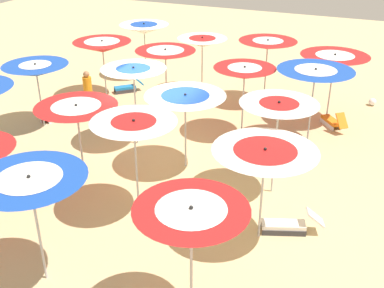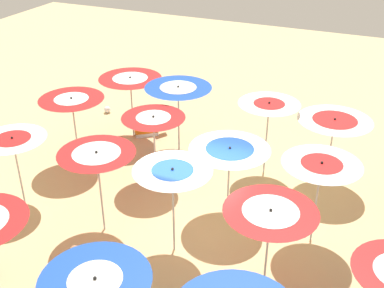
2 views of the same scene
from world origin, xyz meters
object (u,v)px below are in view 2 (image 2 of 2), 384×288
(beach_umbrella_11, at_px, (270,217))
(beach_umbrella_17, at_px, (96,287))
(beach_umbrella_6, at_px, (321,169))
(beach_ball, at_px, (107,109))
(beach_umbrella_1, at_px, (334,124))
(beach_umbrella_4, at_px, (130,82))
(beach_umbrella_7, at_px, (230,155))
(beachgoer_2, at_px, (78,275))
(lounger_1, at_px, (149,130))
(beach_umbrella_14, at_px, (13,144))
(beach_umbrella_2, at_px, (269,109))
(beach_umbrella_9, at_px, (72,103))
(lounger_3, at_px, (316,165))
(beach_umbrella_3, at_px, (178,92))
(beach_umbrella_8, at_px, (154,122))
(beach_umbrella_12, at_px, (173,176))
(beach_umbrella_13, at_px, (97,158))

(beach_umbrella_11, xyz_separation_m, beach_umbrella_17, (2.38, 3.27, -0.04))
(beach_umbrella_6, xyz_separation_m, beach_ball, (9.38, -4.73, -2.10))
(beach_umbrella_1, bearing_deg, beach_umbrella_6, 92.66)
(beach_umbrella_4, height_order, beach_umbrella_7, beach_umbrella_4)
(beachgoer_2, bearing_deg, lounger_1, 177.41)
(beach_umbrella_14, bearing_deg, beach_umbrella_7, -162.23)
(beach_umbrella_17, relative_size, beachgoer_2, 1.31)
(beach_umbrella_2, bearing_deg, beachgoer_2, 72.70)
(beach_umbrella_17, bearing_deg, beach_umbrella_6, -119.97)
(beachgoer_2, xyz_separation_m, beach_ball, (5.05, -9.06, -0.74))
(beach_umbrella_4, distance_m, beach_umbrella_14, 5.13)
(beach_umbrella_2, bearing_deg, beach_umbrella_9, 17.46)
(beach_umbrella_2, relative_size, lounger_1, 2.19)
(beach_umbrella_11, height_order, lounger_3, beach_umbrella_11)
(beach_umbrella_3, distance_m, beach_umbrella_8, 2.13)
(beach_umbrella_14, bearing_deg, lounger_1, -104.95)
(beach_umbrella_4, relative_size, beachgoer_2, 1.41)
(beach_umbrella_17, height_order, beachgoer_2, beach_umbrella_17)
(beach_umbrella_2, height_order, beach_umbrella_14, beach_umbrella_2)
(beach_umbrella_6, relative_size, beach_umbrella_12, 0.98)
(beach_umbrella_17, bearing_deg, beach_umbrella_13, -57.32)
(beach_umbrella_1, xyz_separation_m, beach_ball, (9.24, -1.71, -1.93))
(beach_umbrella_7, height_order, lounger_3, beach_umbrella_7)
(beach_umbrella_3, bearing_deg, beach_umbrella_1, 179.10)
(beach_umbrella_2, distance_m, beach_umbrella_14, 7.61)
(beach_umbrella_1, relative_size, beach_umbrella_13, 0.92)
(beach_umbrella_8, height_order, beach_umbrella_13, beach_umbrella_13)
(beach_umbrella_17, bearing_deg, beach_umbrella_4, -63.87)
(beach_umbrella_7, bearing_deg, beach_umbrella_14, 17.77)
(beach_umbrella_4, height_order, beach_umbrella_11, beach_umbrella_4)
(beach_ball, bearing_deg, beach_umbrella_17, 122.01)
(beach_umbrella_2, xyz_separation_m, beach_umbrella_12, (1.09, 4.61, -0.02))
(beach_umbrella_13, bearing_deg, beach_umbrella_12, -179.85)
(beach_umbrella_1, height_order, beach_umbrella_12, beach_umbrella_12)
(beach_umbrella_17, distance_m, beachgoer_2, 1.94)
(beach_umbrella_9, relative_size, beach_umbrella_12, 0.97)
(beach_umbrella_1, distance_m, beach_umbrella_14, 9.38)
(beach_umbrella_8, height_order, beach_umbrella_14, beach_umbrella_8)
(beach_umbrella_13, bearing_deg, beach_umbrella_17, 122.68)
(beach_umbrella_2, height_order, beach_umbrella_3, beach_umbrella_2)
(beach_umbrella_6, bearing_deg, beach_umbrella_9, -6.44)
(beach_umbrella_9, relative_size, lounger_1, 2.08)
(beach_umbrella_9, xyz_separation_m, beach_umbrella_17, (-5.02, 6.26, -0.25))
(beach_umbrella_4, bearing_deg, beach_umbrella_8, 132.28)
(beach_umbrella_2, xyz_separation_m, beachgoer_2, (2.22, 7.13, -1.42))
(beach_umbrella_4, bearing_deg, beach_umbrella_7, 146.96)
(beach_umbrella_11, height_order, beach_umbrella_17, beach_umbrella_11)
(beach_umbrella_1, distance_m, beach_umbrella_12, 5.73)
(beach_umbrella_12, height_order, beach_ball, beach_umbrella_12)
(beach_umbrella_1, height_order, beach_umbrella_14, beach_umbrella_1)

